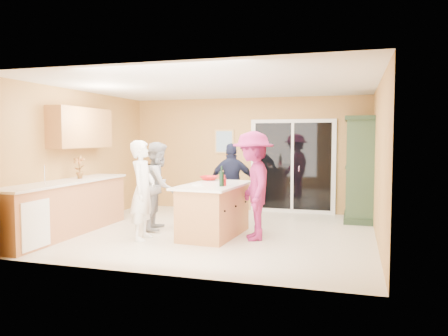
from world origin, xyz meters
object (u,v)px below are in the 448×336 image
(woman_navy, at_px, (232,183))
(woman_magenta, at_px, (253,186))
(woman_white, at_px, (143,190))
(green_hutch, at_px, (360,170))
(woman_grey, at_px, (159,186))
(kitchen_island, at_px, (214,212))

(woman_navy, distance_m, woman_magenta, 1.48)
(woman_white, height_order, woman_magenta, woman_magenta)
(green_hutch, distance_m, woman_white, 4.42)
(woman_grey, height_order, woman_magenta, woman_magenta)
(kitchen_island, distance_m, green_hutch, 3.29)
(green_hutch, xyz_separation_m, woman_grey, (-3.56, -1.92, -0.22))
(woman_grey, height_order, woman_navy, woman_grey)
(kitchen_island, bearing_deg, woman_magenta, -1.83)
(kitchen_island, height_order, woman_magenta, woman_magenta)
(green_hutch, distance_m, woman_magenta, 2.81)
(woman_navy, height_order, woman_magenta, woman_magenta)
(green_hutch, bearing_deg, woman_magenta, -127.55)
(woman_grey, xyz_separation_m, woman_navy, (1.13, 0.99, -0.01))
(woman_magenta, bearing_deg, woman_navy, -170.69)
(woman_white, height_order, woman_grey, woman_white)
(kitchen_island, xyz_separation_m, green_hutch, (2.42, 2.15, 0.61))
(woman_grey, bearing_deg, woman_magenta, -112.32)
(kitchen_island, height_order, woman_navy, woman_navy)
(woman_navy, bearing_deg, kitchen_island, 73.51)
(green_hutch, height_order, woman_navy, green_hutch)
(green_hutch, xyz_separation_m, woman_white, (-3.46, -2.75, -0.21))
(green_hutch, height_order, woman_magenta, green_hutch)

